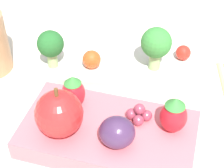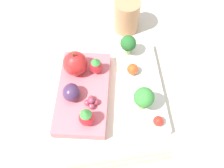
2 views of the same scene
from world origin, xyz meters
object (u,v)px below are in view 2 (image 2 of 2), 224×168
(bento_box_savoury, at_px, (140,86))
(drinking_cup, at_px, (127,16))
(bento_box_fruit, at_px, (83,93))
(strawberry_0, at_px, (96,66))
(plum, at_px, (71,92))
(grape_cluster, at_px, (91,102))
(apple, at_px, (75,63))
(broccoli_floret_1, at_px, (144,98))
(broccoli_floret_0, at_px, (128,44))
(strawberry_1, at_px, (86,117))
(cherry_tomato_1, at_px, (158,121))
(cherry_tomato_0, at_px, (133,69))
(chopsticks_pair, at_px, (118,163))

(bento_box_savoury, relative_size, drinking_cup, 2.60)
(bento_box_fruit, xyz_separation_m, strawberry_0, (-0.05, 0.03, 0.03))
(plum, distance_m, grape_cluster, 0.05)
(plum, height_order, drinking_cup, drinking_cup)
(apple, relative_size, plum, 1.60)
(bento_box_savoury, xyz_separation_m, broccoli_floret_1, (0.06, -0.00, 0.05))
(broccoli_floret_0, bearing_deg, bento_box_savoury, 13.50)
(broccoli_floret_1, xyz_separation_m, grape_cluster, (-0.01, -0.11, -0.03))
(broccoli_floret_0, bearing_deg, strawberry_1, -30.68)
(broccoli_floret_0, relative_size, strawberry_0, 1.29)
(broccoli_floret_0, distance_m, broccoli_floret_1, 0.14)
(plum, relative_size, drinking_cup, 0.45)
(bento_box_fruit, relative_size, strawberry_1, 4.52)
(cherry_tomato_1, xyz_separation_m, strawberry_0, (-0.13, -0.12, 0.02))
(cherry_tomato_0, height_order, strawberry_1, strawberry_1)
(broccoli_floret_1, height_order, plum, broccoli_floret_1)
(bento_box_fruit, height_order, drinking_cup, drinking_cup)
(broccoli_floret_0, height_order, strawberry_1, broccoli_floret_0)
(strawberry_0, distance_m, grape_cluster, 0.08)
(cherry_tomato_0, xyz_separation_m, strawberry_1, (0.11, -0.11, 0.01))
(bento_box_savoury, distance_m, broccoli_floret_1, 0.08)
(broccoli_floret_0, bearing_deg, cherry_tomato_1, 13.33)
(bento_box_savoury, height_order, drinking_cup, drinking_cup)
(strawberry_1, bearing_deg, drinking_cup, 158.10)
(strawberry_0, bearing_deg, apple, -97.04)
(strawberry_0, bearing_deg, chopsticks_pair, 9.15)
(apple, height_order, chopsticks_pair, apple)
(broccoli_floret_0, distance_m, plum, 0.17)
(strawberry_0, bearing_deg, strawberry_1, -11.27)
(bento_box_savoury, height_order, bento_box_fruit, bento_box_fruit)
(broccoli_floret_1, relative_size, cherry_tomato_1, 2.96)
(strawberry_0, bearing_deg, grape_cluster, -9.70)
(cherry_tomato_0, bearing_deg, grape_cluster, -51.90)
(broccoli_floret_0, xyz_separation_m, apple, (0.04, -0.12, -0.00))
(cherry_tomato_0, bearing_deg, bento_box_fruit, -70.29)
(strawberry_1, height_order, chopsticks_pair, strawberry_1)
(broccoli_floret_0, xyz_separation_m, chopsticks_pair, (0.25, -0.04, -0.05))
(broccoli_floret_0, relative_size, drinking_cup, 0.64)
(chopsticks_pair, bearing_deg, grape_cluster, -158.97)
(cherry_tomato_0, bearing_deg, chopsticks_pair, -14.04)
(bento_box_fruit, distance_m, apple, 0.07)
(drinking_cup, bearing_deg, strawberry_1, -21.90)
(broccoli_floret_1, relative_size, strawberry_1, 1.34)
(cherry_tomato_1, xyz_separation_m, plum, (-0.07, -0.17, 0.01))
(bento_box_fruit, height_order, cherry_tomato_1, cherry_tomato_1)
(cherry_tomato_0, height_order, apple, apple)
(apple, xyz_separation_m, plum, (0.07, -0.01, -0.01))
(strawberry_0, xyz_separation_m, strawberry_1, (0.12, -0.02, 0.00))
(bento_box_savoury, relative_size, chopsticks_pair, 1.09)
(strawberry_1, bearing_deg, chopsticks_pair, 34.67)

